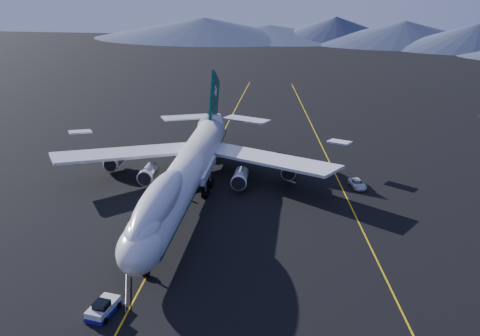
# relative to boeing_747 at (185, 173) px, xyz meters

# --- Properties ---
(ground) EXTENTS (500.00, 500.00, 0.00)m
(ground) POSITION_rel_boeing_747_xyz_m (-0.00, -0.03, -5.81)
(ground) COLOR black
(ground) RESTS_ON ground
(taxiway_line_main) EXTENTS (0.25, 220.00, 0.01)m
(taxiway_line_main) POSITION_rel_boeing_747_xyz_m (-0.00, -0.03, -5.80)
(taxiway_line_main) COLOR #EAB60D
(taxiway_line_main) RESTS_ON ground
(taxiway_line_side) EXTENTS (28.08, 198.09, 0.01)m
(taxiway_line_side) POSITION_rel_boeing_747_xyz_m (30.00, 9.97, -5.80)
(taxiway_line_side) COLOR #EAB60D
(taxiway_line_side) RESTS_ON ground
(boeing_747) EXTENTS (59.62, 72.43, 19.37)m
(boeing_747) POSITION_rel_boeing_747_xyz_m (0.00, 0.00, 0.00)
(boeing_747) COLOR silver
(boeing_747) RESTS_ON ground
(pushback_tug) EXTENTS (3.70, 5.56, 2.25)m
(pushback_tug) POSITION_rel_boeing_747_xyz_m (-3.00, -35.84, -5.11)
(pushback_tug) COLOR silver
(pushback_tug) RESTS_ON ground
(service_van) EXTENTS (3.92, 5.97, 1.53)m
(service_van) POSITION_rel_boeing_747_xyz_m (33.06, 11.10, -5.05)
(service_van) COLOR silver
(service_van) RESTS_ON ground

